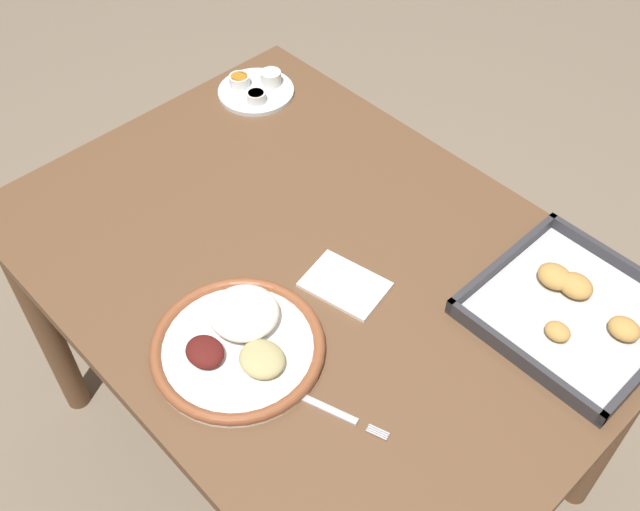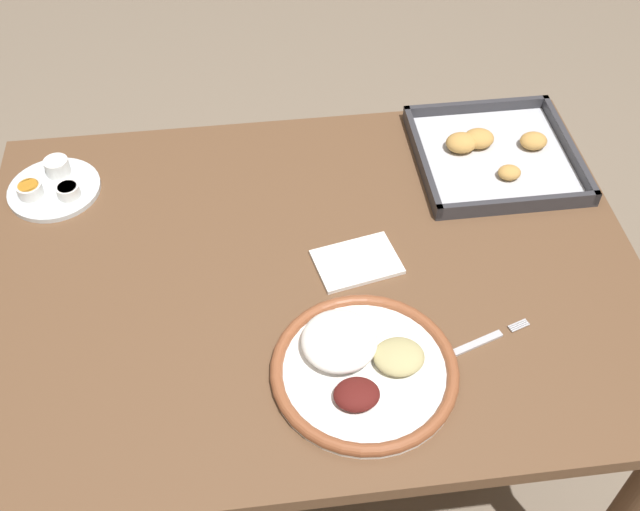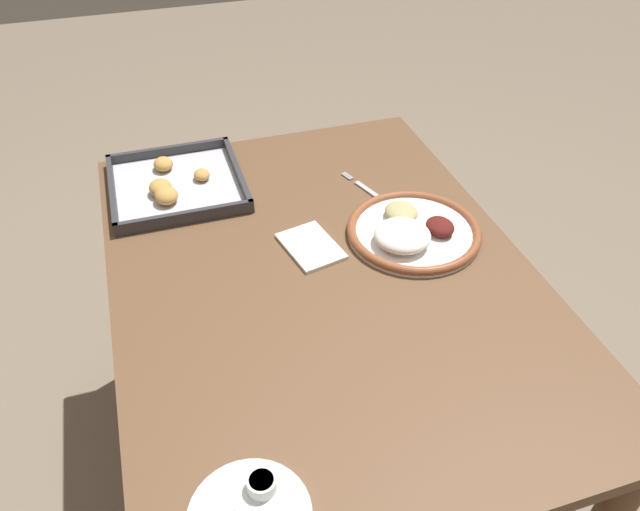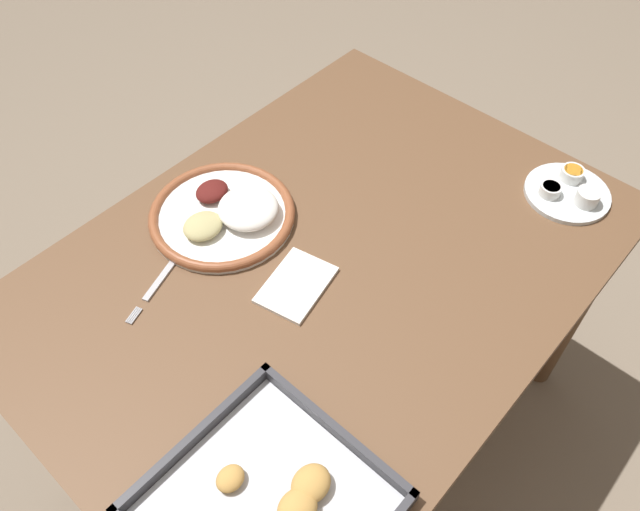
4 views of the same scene
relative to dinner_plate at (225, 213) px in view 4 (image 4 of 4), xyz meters
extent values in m
plane|color=#7A6B59|center=(-0.05, 0.22, -0.73)|extent=(8.00, 8.00, 0.00)
cube|color=brown|center=(-0.05, 0.22, -0.03)|extent=(1.16, 0.84, 0.03)
cylinder|color=brown|center=(-0.58, -0.15, -0.39)|extent=(0.06, 0.06, 0.68)
cylinder|color=brown|center=(0.48, -0.15, -0.39)|extent=(0.06, 0.06, 0.68)
cylinder|color=brown|center=(-0.58, 0.59, -0.39)|extent=(0.06, 0.06, 0.68)
cylinder|color=white|center=(0.00, -0.01, -0.01)|extent=(0.29, 0.29, 0.01)
torus|color=brown|center=(0.00, -0.01, 0.00)|extent=(0.29, 0.29, 0.02)
ellipsoid|color=white|center=(-0.03, 0.04, 0.02)|extent=(0.12, 0.12, 0.04)
ellipsoid|color=#511614|center=(-0.02, -0.06, 0.01)|extent=(0.07, 0.06, 0.03)
ellipsoid|color=tan|center=(0.06, 0.00, 0.01)|extent=(0.08, 0.07, 0.03)
cube|color=#B2B2B7|center=(0.16, 0.02, -0.01)|extent=(0.15, 0.06, 0.00)
cylinder|color=#B2B2B7|center=(0.27, 0.05, -0.01)|extent=(0.03, 0.01, 0.00)
cylinder|color=#B2B2B7|center=(0.27, 0.05, -0.01)|extent=(0.03, 0.01, 0.00)
cylinder|color=#B2B2B7|center=(0.27, 0.05, -0.01)|extent=(0.03, 0.01, 0.00)
cylinder|color=#B2B2B7|center=(0.27, 0.06, -0.01)|extent=(0.03, 0.01, 0.00)
cylinder|color=silver|center=(-0.52, 0.48, -0.01)|extent=(0.17, 0.17, 0.01)
cylinder|color=silver|center=(-0.49, 0.45, 0.01)|extent=(0.04, 0.04, 0.02)
cylinder|color=#593319|center=(-0.49, 0.45, 0.02)|extent=(0.04, 0.04, 0.01)
cylinder|color=silver|center=(-0.51, 0.52, 0.01)|extent=(0.05, 0.05, 0.03)
cylinder|color=#B22819|center=(-0.51, 0.52, 0.02)|extent=(0.04, 0.04, 0.01)
cylinder|color=silver|center=(-0.56, 0.46, 0.01)|extent=(0.05, 0.05, 0.02)
cylinder|color=#C67F23|center=(-0.56, 0.46, 0.02)|extent=(0.04, 0.04, 0.01)
cube|color=#333338|center=(0.34, 0.46, -0.01)|extent=(0.31, 0.31, 0.01)
cube|color=silver|center=(0.34, 0.46, -0.01)|extent=(0.29, 0.29, 0.00)
cube|color=#333338|center=(0.34, 0.31, 0.00)|extent=(0.31, 0.01, 0.03)
cube|color=#333338|center=(0.19, 0.46, 0.00)|extent=(0.01, 0.31, 0.03)
ellipsoid|color=#C18E47|center=(0.32, 0.50, 0.01)|extent=(0.06, 0.05, 0.03)
ellipsoid|color=#C18E47|center=(0.28, 0.49, 0.01)|extent=(0.06, 0.05, 0.03)
ellipsoid|color=#C18E47|center=(0.35, 0.40, 0.01)|extent=(0.04, 0.04, 0.02)
cube|color=white|center=(0.03, 0.22, -0.01)|extent=(0.16, 0.13, 0.01)
camera|label=1|loc=(0.61, -0.39, 1.03)|focal=42.00mm
camera|label=2|loc=(-0.14, -0.63, 0.97)|focal=42.00mm
camera|label=3|loc=(-0.96, 0.51, 0.82)|focal=35.00mm
camera|label=4|loc=(0.50, 0.71, 0.91)|focal=35.00mm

